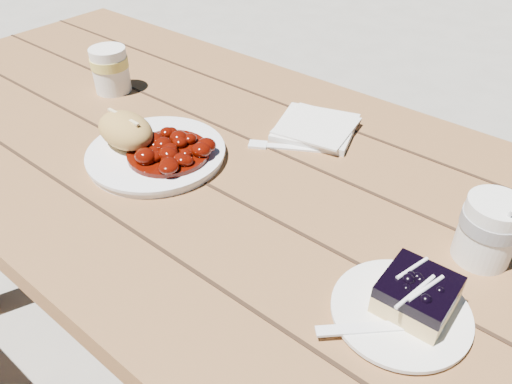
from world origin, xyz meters
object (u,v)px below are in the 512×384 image
Objects in this scene: dessert_plate at (400,312)px; blueberry_cake at (417,294)px; picnic_table at (264,244)px; main_plate at (156,154)px; coffee_cup at (489,230)px; second_cup at (111,70)px; bread_roll at (126,130)px.

blueberry_cake is (0.01, 0.02, 0.03)m from dessert_plate.
main_plate is (-0.20, -0.08, 0.17)m from picnic_table.
picnic_table is at bearing 22.28° from main_plate.
coffee_cup and second_cup have the same top height.
bread_roll is (-0.05, -0.02, 0.04)m from main_plate.
dessert_plate is (0.32, -0.13, 0.17)m from picnic_table.
coffee_cup reaches higher than blueberry_cake.
dessert_plate is at bearing -125.61° from blueberry_cake.
picnic_table is 19.85× the size of coffee_cup.
blueberry_cake is at bearing -1.01° from bread_roll.
main_plate is at bearing -167.24° from coffee_cup.
coffee_cup is (0.36, 0.05, 0.21)m from picnic_table.
picnic_table is 7.98× the size of main_plate.
bread_roll is 0.58m from blueberry_cake.
dessert_plate is 0.83m from second_cup.
bread_roll is 1.38× the size of blueberry_cake.
second_cup is (-0.85, -0.00, 0.00)m from coffee_cup.
dessert_plate is at bearing -2.52° from bread_roll.
main_plate is 0.52m from dessert_plate.
bread_roll is 1.23× the size of second_cup.
bread_roll is 1.23× the size of coffee_cup.
bread_roll reaches higher than dessert_plate.
second_cup is (-0.29, 0.13, 0.04)m from main_plate.
main_plate is at bearing 19.98° from bread_roll.
picnic_table is at bearing -172.69° from coffee_cup.
bread_roll is at bearing -31.94° from second_cup.
dessert_plate is 0.03m from blueberry_cake.
coffee_cup is (0.03, 0.16, 0.02)m from blueberry_cake.
coffee_cup reaches higher than dessert_plate.
blueberry_cake is (0.53, -0.03, 0.03)m from main_plate.
second_cup is at bearing 156.44° from main_plate.
coffee_cup is at bearing 7.31° from picnic_table.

